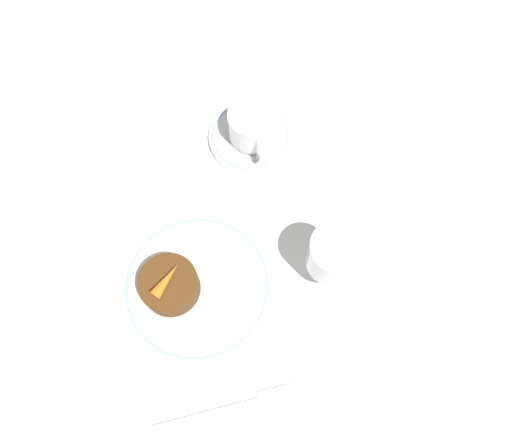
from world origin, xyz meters
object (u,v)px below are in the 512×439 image
(dinner_plate, at_px, (195,287))
(dessert_cake, at_px, (167,286))
(coffee_cup, at_px, (250,126))
(fork, at_px, (237,406))
(wine_glass, at_px, (331,256))

(dinner_plate, distance_m, dessert_cake, 0.04)
(coffee_cup, bearing_deg, dessert_cake, -37.98)
(dinner_plate, bearing_deg, fork, 7.78)
(fork, bearing_deg, wine_glass, 132.73)
(coffee_cup, height_order, fork, coffee_cup)
(wine_glass, height_order, fork, wine_glass)
(coffee_cup, distance_m, wine_glass, 0.25)
(dinner_plate, relative_size, wine_glass, 1.99)
(wine_glass, height_order, dessert_cake, wine_glass)
(fork, bearing_deg, dessert_cake, -161.47)
(dinner_plate, bearing_deg, coffee_cup, 148.65)
(fork, distance_m, dessert_cake, 0.19)
(fork, xyz_separation_m, dessert_cake, (-0.18, -0.06, 0.03))
(dinner_plate, height_order, fork, dinner_plate)
(dinner_plate, bearing_deg, dessert_cake, -95.92)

